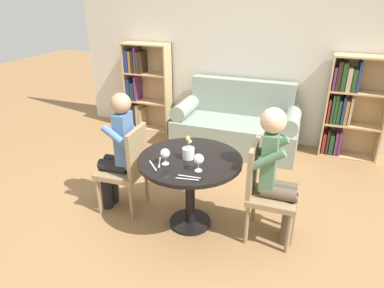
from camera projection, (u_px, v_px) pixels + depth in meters
ground_plane at (190, 223)px, 3.33m from camera, size 16.00×16.00×0.00m
back_wall at (248, 46)px, 4.73m from camera, size 5.20×0.05×2.70m
round_table at (190, 172)px, 3.10m from camera, size 0.94×0.94×0.71m
couch at (236, 127)px, 4.80m from camera, size 1.69×0.80×0.92m
bookshelf_left at (144, 87)px, 5.38m from camera, size 0.72×0.28×1.34m
bookshelf_right at (348, 107)px, 4.44m from camera, size 0.72×0.28×1.34m
chair_left at (128, 166)px, 3.36m from camera, size 0.44×0.44×0.90m
chair_right at (265, 188)px, 2.99m from camera, size 0.42×0.42×0.90m
person_left at (118, 151)px, 3.32m from camera, size 0.43×0.35×1.23m
person_right at (277, 172)px, 2.89m from camera, size 0.42×0.34×1.23m
wine_glass_left at (165, 154)px, 2.91m from camera, size 0.08×0.08×0.14m
wine_glass_right at (199, 160)px, 2.79m from camera, size 0.09×0.09×0.15m
flower_vase at (188, 151)px, 3.02m from camera, size 0.11×0.11×0.22m
knife_left_setting at (153, 166)px, 2.92m from camera, size 0.14×0.15×0.00m
fork_left_setting at (189, 177)px, 2.75m from camera, size 0.19×0.02×0.00m
knife_right_setting at (160, 162)px, 2.97m from camera, size 0.08×0.18×0.00m
fork_right_setting at (187, 179)px, 2.71m from camera, size 0.19×0.04×0.00m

